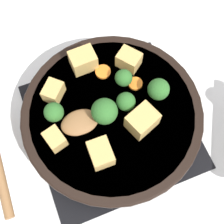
# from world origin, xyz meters

# --- Properties ---
(ground_plane) EXTENTS (2.40, 2.40, 0.00)m
(ground_plane) POSITION_xyz_m (0.00, 0.00, 0.00)
(ground_plane) COLOR white
(front_burner_grate) EXTENTS (0.31, 0.31, 0.03)m
(front_burner_grate) POSITION_xyz_m (0.00, 0.00, 0.01)
(front_burner_grate) COLOR black
(front_burner_grate) RESTS_ON ground_plane
(skillet_pan) EXTENTS (0.46, 0.39, 0.05)m
(skillet_pan) POSITION_xyz_m (0.00, -0.00, 0.05)
(skillet_pan) COLOR black
(skillet_pan) RESTS_ON front_burner_grate
(wooden_spoon) EXTENTS (0.20, 0.24, 0.02)m
(wooden_spoon) POSITION_xyz_m (-0.15, 0.00, 0.08)
(wooden_spoon) COLOR olive
(wooden_spoon) RESTS_ON skillet_pan
(tofu_cube_center_large) EXTENTS (0.05, 0.05, 0.03)m
(tofu_cube_center_large) POSITION_xyz_m (-0.09, 0.07, 0.09)
(tofu_cube_center_large) COLOR tan
(tofu_cube_center_large) RESTS_ON skillet_pan
(tofu_cube_near_handle) EXTENTS (0.04, 0.04, 0.03)m
(tofu_cube_near_handle) POSITION_xyz_m (-0.11, -0.02, 0.09)
(tofu_cube_near_handle) COLOR tan
(tofu_cube_near_handle) RESTS_ON skillet_pan
(tofu_cube_east_chunk) EXTENTS (0.04, 0.05, 0.04)m
(tofu_cube_east_chunk) POSITION_xyz_m (-0.05, -0.07, 0.09)
(tofu_cube_east_chunk) COLOR tan
(tofu_cube_east_chunk) RESTS_ON skillet_pan
(tofu_cube_west_chunk) EXTENTS (0.05, 0.05, 0.03)m
(tofu_cube_west_chunk) POSITION_xyz_m (0.07, 0.08, 0.09)
(tofu_cube_west_chunk) COLOR tan
(tofu_cube_west_chunk) RESTS_ON skillet_pan
(tofu_cube_back_piece) EXTENTS (0.06, 0.05, 0.04)m
(tofu_cube_back_piece) POSITION_xyz_m (0.04, -0.04, 0.10)
(tofu_cube_back_piece) COLOR tan
(tofu_cube_back_piece) RESTS_ON skillet_pan
(tofu_cube_front_piece) EXTENTS (0.05, 0.04, 0.04)m
(tofu_cube_front_piece) POSITION_xyz_m (-0.01, 0.11, 0.10)
(tofu_cube_front_piece) COLOR tan
(tofu_cube_front_piece) RESTS_ON skillet_pan
(broccoli_floret_near_spoon) EXTENTS (0.03, 0.03, 0.04)m
(broccoli_floret_near_spoon) POSITION_xyz_m (0.03, -0.00, 0.10)
(broccoli_floret_near_spoon) COLOR #709956
(broccoli_floret_near_spoon) RESTS_ON skillet_pan
(broccoli_floret_center_top) EXTENTS (0.03, 0.03, 0.04)m
(broccoli_floret_center_top) POSITION_xyz_m (0.04, 0.05, 0.10)
(broccoli_floret_center_top) COLOR #709956
(broccoli_floret_center_top) RESTS_ON skillet_pan
(broccoli_floret_east_rim) EXTENTS (0.04, 0.04, 0.05)m
(broccoli_floret_east_rim) POSITION_xyz_m (0.09, -0.00, 0.10)
(broccoli_floret_east_rim) COLOR #709956
(broccoli_floret_east_rim) RESTS_ON skillet_pan
(broccoli_floret_west_rim) EXTENTS (0.05, 0.05, 0.05)m
(broccoli_floret_west_rim) POSITION_xyz_m (-0.02, -0.01, 0.11)
(broccoli_floret_west_rim) COLOR #709956
(broccoli_floret_west_rim) RESTS_ON skillet_pan
(broccoli_floret_north_edge) EXTENTS (0.04, 0.04, 0.04)m
(broccoli_floret_north_edge) POSITION_xyz_m (-0.10, 0.03, 0.10)
(broccoli_floret_north_edge) COLOR #709956
(broccoli_floret_north_edge) RESTS_ON skillet_pan
(carrot_slice_orange_thin) EXTENTS (0.03, 0.03, 0.01)m
(carrot_slice_orange_thin) POSITION_xyz_m (0.06, 0.04, 0.08)
(carrot_slice_orange_thin) COLOR orange
(carrot_slice_orange_thin) RESTS_ON skillet_pan
(carrot_slice_near_center) EXTENTS (0.03, 0.03, 0.01)m
(carrot_slice_near_center) POSITION_xyz_m (0.01, 0.08, 0.08)
(carrot_slice_near_center) COLOR orange
(carrot_slice_near_center) RESTS_ON skillet_pan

